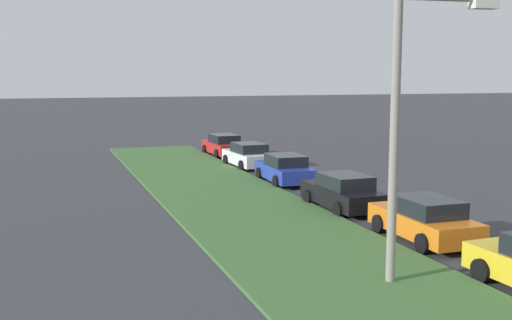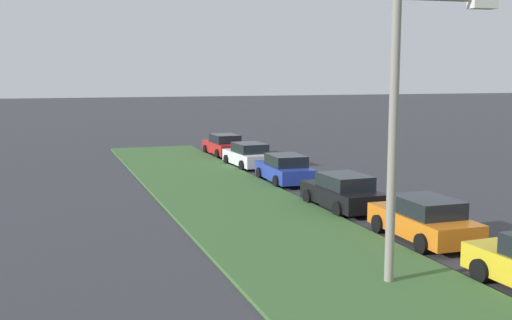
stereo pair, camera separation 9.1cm
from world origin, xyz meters
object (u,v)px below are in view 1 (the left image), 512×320
parked_car_orange (425,220)px  parked_car_white (248,156)px  parked_car_black (343,192)px  parked_car_red (224,145)px  parked_car_blue (285,169)px  streetlight (408,117)px

parked_car_orange → parked_car_white: same height
parked_car_black → parked_car_red: (17.94, -0.11, 0.00)m
parked_car_blue → streetlight: bearing=171.2°
parked_car_blue → parked_car_white: size_ratio=0.99×
streetlight → parked_car_white: bearing=-7.3°
parked_car_black → streetlight: size_ratio=0.58×
parked_car_red → streetlight: bearing=171.4°
parked_car_black → parked_car_blue: bearing=-2.2°
parked_car_red → parked_car_black: bearing=177.1°
parked_car_blue → parked_car_red: (11.36, -0.05, 0.00)m
parked_car_blue → streetlight: (-15.31, 2.76, 3.67)m
parked_car_red → streetlight: size_ratio=0.58×
parked_car_orange → streetlight: streetlight is taller
parked_car_black → parked_car_white: 12.29m
parked_car_blue → parked_car_white: bearing=2.0°
parked_car_blue → parked_car_red: 11.36m
parked_car_orange → parked_car_blue: size_ratio=0.99×
parked_car_orange → parked_car_white: (17.51, 0.33, 0.00)m
parked_car_red → streetlight: (-26.67, 2.81, 3.67)m
parked_car_black → streetlight: (-8.73, 2.70, 3.67)m
parked_car_blue → parked_car_red: bearing=1.2°
parked_car_black → parked_car_orange: bearing=-178.0°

